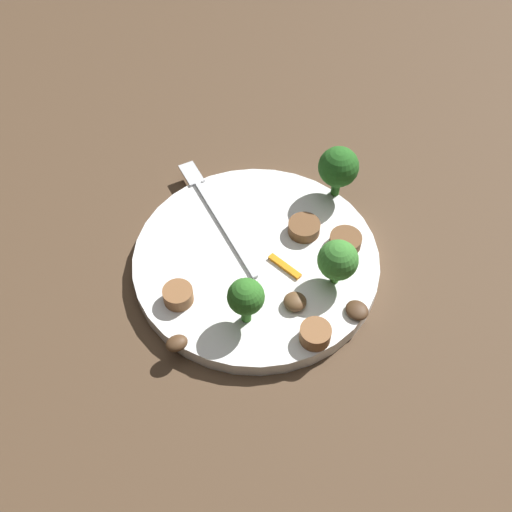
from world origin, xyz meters
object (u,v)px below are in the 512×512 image
Objects in this scene: broccoli_floret_0 at (338,260)px; sausage_slice_3 at (345,241)px; fork at (212,208)px; mushroom_1 at (177,343)px; sausage_slice_0 at (304,228)px; mushroom_0 at (357,310)px; broccoli_floret_2 at (338,167)px; pepper_strip_0 at (285,266)px; sausage_slice_4 at (315,334)px; sausage_slice_1 at (178,295)px; mushroom_2 at (295,302)px; broccoli_floret_1 at (246,297)px; plate at (256,261)px.

broccoli_floret_0 is 0.05m from sausage_slice_3.
mushroom_1 is at bearing 144.82° from fork.
sausage_slice_0 is 0.11m from mushroom_0.
broccoli_floret_2 is 0.12m from pepper_strip_0.
pepper_strip_0 is at bearing -50.30° from mushroom_1.
sausage_slice_4 is (-0.11, 0.04, 0.00)m from sausage_slice_3.
broccoli_floret_0 is 0.16m from sausage_slice_1.
broccoli_floret_0 is at bearing -158.15° from sausage_slice_0.
broccoli_floret_2 is 0.19m from sausage_slice_4.
sausage_slice_1 reaches higher than sausage_slice_0.
sausage_slice_3 is at bearing -136.47° from fork.
mushroom_0 is 0.06m from mushroom_2.
mushroom_0 is at bearing -100.05° from mushroom_2.
sausage_slice_3 is (0.04, -0.02, -0.03)m from broccoli_floret_0.
sausage_slice_0 is at bearing -30.77° from broccoli_floret_1.
pepper_strip_0 is (0.06, -0.04, -0.03)m from broccoli_floret_1.
broccoli_floret_2 is at bearing -41.52° from mushroom_1.
mushroom_2 is (0.01, 0.06, 0.00)m from mushroom_0.
fork is 3.16× the size of broccoli_floret_0.
mushroom_0 reaches higher than pepper_strip_0.
sausage_slice_4 reaches higher than fork.
plate is 7.61× the size of sausage_slice_3.
broccoli_floret_0 reaches higher than mushroom_2.
sausage_slice_0 is (-0.04, -0.10, 0.00)m from fork.
sausage_slice_1 is 0.14m from sausage_slice_4.
broccoli_floret_0 is at bearing 23.96° from mushroom_0.
sausage_slice_3 is at bearing -20.53° from sausage_slice_4.
broccoli_floret_1 is (-0.14, -0.03, 0.03)m from fork.
broccoli_floret_2 is 0.22m from sausage_slice_1.
sausage_slice_0 is (0.06, 0.03, -0.03)m from broccoli_floret_0.
mushroom_1 is at bearing 114.41° from broccoli_floret_0.
plate is 0.07m from mushroom_2.
mushroom_0 is at bearing -96.70° from sausage_slice_1.
sausage_slice_1 is (-0.12, 0.03, 0.01)m from fork.
broccoli_floret_2 reaches higher than sausage_slice_3.
fork is at bearing 50.91° from broccoli_floret_0.
sausage_slice_3 is 0.84× the size of pepper_strip_0.
broccoli_floret_1 is 1.66× the size of sausage_slice_3.
mushroom_1 is at bearing 129.70° from pepper_strip_0.
mushroom_1 is (-0.03, 0.17, 0.00)m from mushroom_0.
broccoli_floret_1 is 0.11m from mushroom_0.
broccoli_floret_2 is 2.79× the size of mushroom_2.
broccoli_floret_1 reaches higher than pepper_strip_0.
broccoli_floret_1 is 0.07m from sausage_slice_4.
broccoli_floret_0 reaches higher than sausage_slice_4.
fork is 5.00× the size of sausage_slice_0.
sausage_slice_0 reaches higher than mushroom_1.
broccoli_floret_2 is at bearing -106.94° from fork.
broccoli_floret_0 reaches higher than mushroom_1.
broccoli_floret_0 is 2.55× the size of mushroom_1.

